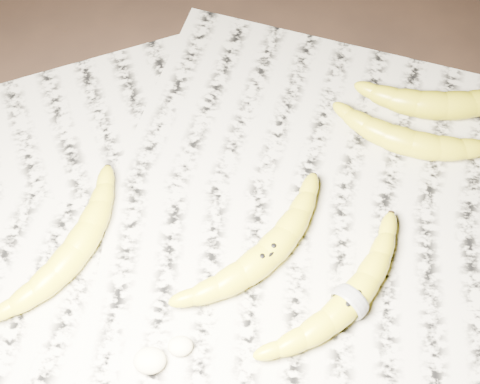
{
  "coord_description": "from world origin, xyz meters",
  "views": [
    {
      "loc": [
        0.01,
        -0.32,
        0.71
      ],
      "look_at": [
        0.01,
        0.05,
        0.05
      ],
      "focal_mm": 50.0,
      "sensor_mm": 36.0,
      "label": 1
    }
  ],
  "objects_px": {
    "banana_taped": "(350,301)",
    "banana_upper_a": "(412,142)",
    "banana_center": "(266,254)",
    "banana_upper_b": "(445,104)",
    "banana_left_b": "(74,250)"
  },
  "relations": [
    {
      "from": "banana_taped",
      "to": "banana_upper_a",
      "type": "height_order",
      "value": "same"
    },
    {
      "from": "banana_upper_a",
      "to": "banana_center",
      "type": "bearing_deg",
      "value": -123.49
    },
    {
      "from": "banana_upper_a",
      "to": "banana_upper_b",
      "type": "relative_size",
      "value": 0.96
    },
    {
      "from": "banana_left_b",
      "to": "banana_upper_a",
      "type": "distance_m",
      "value": 0.42
    },
    {
      "from": "banana_taped",
      "to": "banana_center",
      "type": "bearing_deg",
      "value": 103.1
    },
    {
      "from": "banana_taped",
      "to": "banana_upper_b",
      "type": "relative_size",
      "value": 1.08
    },
    {
      "from": "banana_taped",
      "to": "banana_upper_b",
      "type": "height_order",
      "value": "banana_upper_b"
    },
    {
      "from": "banana_left_b",
      "to": "banana_taped",
      "type": "relative_size",
      "value": 0.92
    },
    {
      "from": "banana_left_b",
      "to": "banana_upper_b",
      "type": "distance_m",
      "value": 0.49
    },
    {
      "from": "banana_upper_b",
      "to": "banana_center",
      "type": "bearing_deg",
      "value": -137.43
    },
    {
      "from": "banana_left_b",
      "to": "banana_upper_a",
      "type": "bearing_deg",
      "value": -40.1
    },
    {
      "from": "banana_upper_a",
      "to": "banana_upper_b",
      "type": "distance_m",
      "value": 0.07
    },
    {
      "from": "banana_left_b",
      "to": "banana_upper_a",
      "type": "height_order",
      "value": "banana_left_b"
    },
    {
      "from": "banana_taped",
      "to": "banana_upper_b",
      "type": "distance_m",
      "value": 0.29
    },
    {
      "from": "banana_center",
      "to": "banana_taped",
      "type": "bearing_deg",
      "value": -75.2
    }
  ]
}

